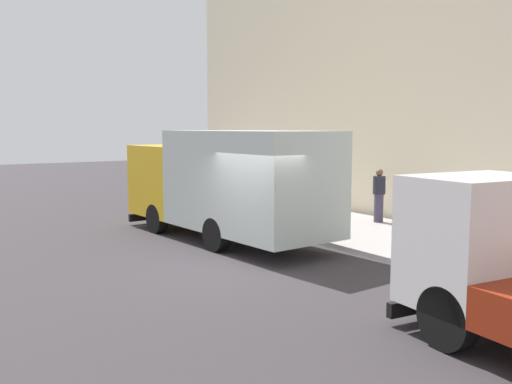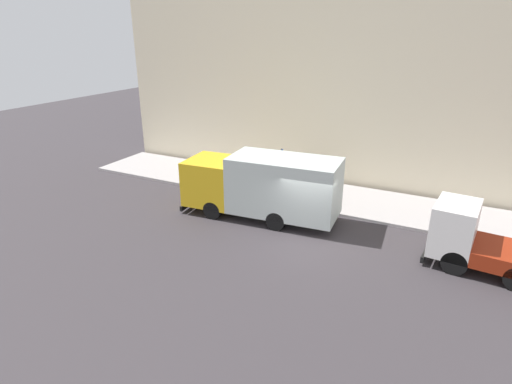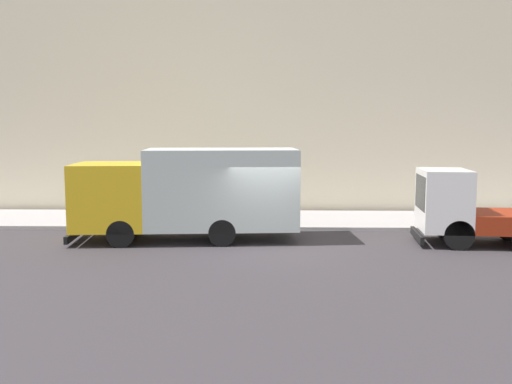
# 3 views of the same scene
# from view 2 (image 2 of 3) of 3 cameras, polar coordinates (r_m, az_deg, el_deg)

# --- Properties ---
(ground) EXTENTS (80.00, 80.00, 0.00)m
(ground) POSITION_cam_2_polar(r_m,az_deg,el_deg) (18.15, 6.59, -6.41)
(ground) COLOR #393437
(sidewalk) EXTENTS (4.12, 30.00, 0.13)m
(sidewalk) POSITION_cam_2_polar(r_m,az_deg,el_deg) (22.53, 11.15, -0.84)
(sidewalk) COLOR #ADA7A6
(sidewalk) RESTS_ON ground
(building_facade) EXTENTS (0.50, 30.00, 12.57)m
(building_facade) POSITION_cam_2_polar(r_m,az_deg,el_deg) (23.52, 14.09, 15.52)
(building_facade) COLOR beige
(building_facade) RESTS_ON ground
(large_utility_truck) EXTENTS (2.94, 7.49, 3.01)m
(large_utility_truck) POSITION_cam_2_polar(r_m,az_deg,el_deg) (19.51, 0.91, 0.98)
(large_utility_truck) COLOR yellow
(large_utility_truck) RESTS_ON ground
(small_flatbed_truck) EXTENTS (2.49, 4.87, 2.39)m
(small_flatbed_truck) POSITION_cam_2_polar(r_m,az_deg,el_deg) (17.59, 27.88, -5.89)
(small_flatbed_truck) COLOR silver
(small_flatbed_truck) RESTS_ON ground
(pedestrian_walking) EXTENTS (0.47, 0.47, 1.68)m
(pedestrian_walking) POSITION_cam_2_polar(r_m,az_deg,el_deg) (23.92, 7.83, 3.08)
(pedestrian_walking) COLOR #413A52
(pedestrian_walking) RESTS_ON sidewalk
(pedestrian_standing) EXTENTS (0.46, 0.46, 1.63)m
(pedestrian_standing) POSITION_cam_2_polar(r_m,az_deg,el_deg) (23.66, 0.26, 3.05)
(pedestrian_standing) COLOR black
(pedestrian_standing) RESTS_ON sidewalk
(street_sign_post) EXTENTS (0.44, 0.08, 2.70)m
(street_sign_post) POSITION_cam_2_polar(r_m,az_deg,el_deg) (21.31, 3.38, 2.96)
(street_sign_post) COLOR #4C5156
(street_sign_post) RESTS_ON sidewalk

